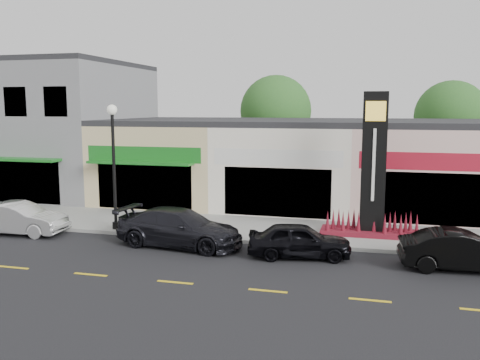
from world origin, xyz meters
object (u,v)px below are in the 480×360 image
at_px(car_black_conv, 462,251).
at_px(car_black_sedan, 299,240).
at_px(pylon_sign, 373,185).
at_px(car_dark_sedan, 180,228).
at_px(car_white_van, 18,218).
at_px(lamp_west_near, 114,154).

bearing_deg(car_black_conv, car_black_sedan, 84.90).
bearing_deg(car_black_conv, pylon_sign, 35.74).
bearing_deg(car_dark_sedan, car_white_van, 96.15).
xyz_separation_m(pylon_sign, car_black_sedan, (-2.57, -3.49, -1.63)).
distance_m(car_black_sedan, car_black_conv, 5.57).
distance_m(car_white_van, car_dark_sedan, 7.52).
bearing_deg(car_dark_sedan, car_black_sedan, -87.51).
xyz_separation_m(car_black_sedan, car_black_conv, (5.56, -0.09, 0.03)).
xyz_separation_m(lamp_west_near, car_dark_sedan, (3.59, -1.45, -2.73)).
bearing_deg(car_dark_sedan, lamp_west_near, 74.44).
bearing_deg(car_black_conv, lamp_west_near, 78.19).
height_order(car_dark_sedan, car_black_sedan, car_dark_sedan).
bearing_deg(car_black_sedan, car_black_conv, -100.69).
height_order(lamp_west_near, car_black_conv, lamp_west_near).
bearing_deg(car_black_sedan, pylon_sign, -46.13).
distance_m(lamp_west_near, car_black_conv, 14.39).
xyz_separation_m(lamp_west_near, pylon_sign, (11.00, 1.70, -1.20)).
distance_m(pylon_sign, car_black_conv, 4.93).
distance_m(pylon_sign, car_black_sedan, 4.63).
height_order(car_black_sedan, car_black_conv, car_black_conv).
height_order(pylon_sign, car_black_conv, pylon_sign).
height_order(pylon_sign, car_white_van, pylon_sign).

